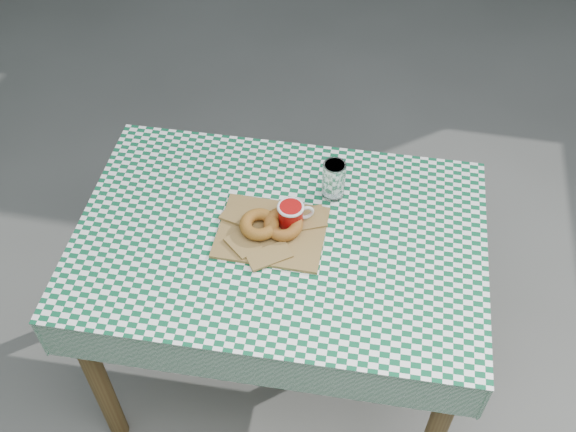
% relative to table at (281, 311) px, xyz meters
% --- Properties ---
extents(ground, '(60.00, 60.00, 0.00)m').
position_rel_table_xyz_m(ground, '(0.12, 0.12, -0.38)').
color(ground, '#585752').
rests_on(ground, ground).
extents(table, '(1.15, 0.78, 0.75)m').
position_rel_table_xyz_m(table, '(0.00, 0.00, 0.00)').
color(table, brown).
rests_on(table, ground).
extents(tablecloth, '(1.17, 0.81, 0.01)m').
position_rel_table_xyz_m(tablecloth, '(0.00, -0.00, 0.38)').
color(tablecloth, '#0C4E2E').
rests_on(tablecloth, table).
extents(paper_bag, '(0.30, 0.24, 0.02)m').
position_rel_table_xyz_m(paper_bag, '(-0.02, 0.00, 0.39)').
color(paper_bag, olive).
rests_on(paper_bag, tablecloth).
extents(bagel_front, '(0.12, 0.12, 0.03)m').
position_rel_table_xyz_m(bagel_front, '(-0.06, 0.00, 0.41)').
color(bagel_front, '#97621F').
rests_on(bagel_front, paper_bag).
extents(bagel_back, '(0.11, 0.11, 0.03)m').
position_rel_table_xyz_m(bagel_back, '(0.01, 0.02, 0.41)').
color(bagel_back, '#A35821').
rests_on(bagel_back, paper_bag).
extents(coffee_mug, '(0.19, 0.19, 0.08)m').
position_rel_table_xyz_m(coffee_mug, '(0.02, 0.04, 0.42)').
color(coffee_mug, '#920A09').
rests_on(coffee_mug, tablecloth).
extents(drinking_glass, '(0.07, 0.07, 0.12)m').
position_rel_table_xyz_m(drinking_glass, '(0.12, 0.19, 0.44)').
color(drinking_glass, white).
rests_on(drinking_glass, tablecloth).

